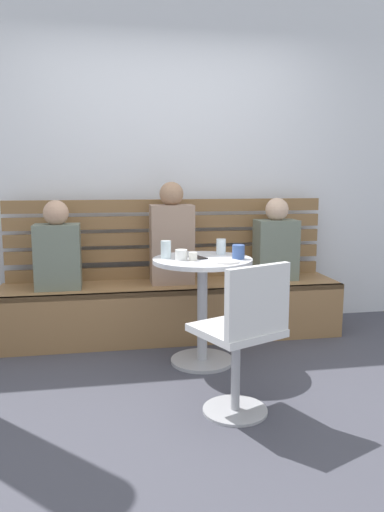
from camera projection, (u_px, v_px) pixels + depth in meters
ground at (201, 402)px, 2.82m from camera, size 8.00×8.00×0.00m
back_wall at (165, 158)px, 4.18m from camera, size 5.20×0.10×2.90m
booth_bench at (173, 310)px, 3.95m from camera, size 2.70×0.52×0.44m
booth_backrest at (168, 238)px, 4.09m from camera, size 2.65×0.04×0.66m
cafe_table at (202, 290)px, 3.35m from camera, size 0.68×0.68×0.74m
white_chair at (244, 334)px, 2.58m from camera, size 0.53×0.53×0.85m
person_adult at (172, 238)px, 3.89m from camera, size 0.34×0.22×0.81m
person_child_left at (58, 250)px, 3.70m from camera, size 0.34×0.22×0.68m
person_child_middle at (276, 244)px, 4.05m from camera, size 0.34×0.22×0.68m
cup_espresso_small at (193, 256)px, 3.23m from camera, size 0.06×0.06×0.05m
cup_glass_tall at (166, 250)px, 3.31m from camera, size 0.07×0.07×0.12m
cup_water_clear at (221, 246)px, 3.49m from camera, size 0.07×0.07×0.11m
cup_ceramic_white at (181, 255)px, 3.24m from camera, size 0.08×0.08×0.07m
cup_mug_blue at (238, 252)px, 3.29m from camera, size 0.08×0.08×0.09m
plate_small at (226, 262)px, 3.16m from camera, size 0.17×0.17×0.01m
phone_on_table at (198, 257)px, 3.33m from camera, size 0.12×0.16×0.01m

